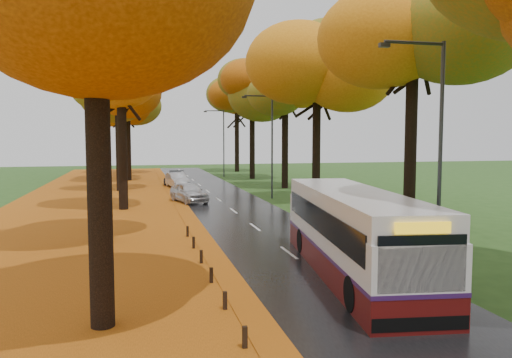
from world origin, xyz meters
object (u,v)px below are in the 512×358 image
object	(u,v)px
streetlamp_near	(434,139)
streetlamp_far	(222,138)
streetlamp_mid	(269,138)
car_silver	(177,180)
car_dark	(175,178)
car_white	(189,192)
bus	(353,231)

from	to	relation	value
streetlamp_near	streetlamp_far	bearing A→B (deg)	90.00
streetlamp_mid	car_silver	distance (m)	12.52
streetlamp_near	car_dark	bearing A→B (deg)	99.91
car_white	bus	bearing A→B (deg)	-96.63
car_silver	bus	bearing A→B (deg)	-92.46
streetlamp_mid	car_dark	xyz separation A→B (m)	(-6.25, 13.78, -4.04)
car_dark	car_silver	bearing A→B (deg)	-79.73
streetlamp_mid	car_dark	distance (m)	15.66
streetlamp_mid	car_silver	xyz separation A→B (m)	(-6.30, 10.06, -3.98)
bus	car_dark	xyz separation A→B (m)	(-3.52, 35.33, -0.87)
streetlamp_far	car_white	world-z (taller)	streetlamp_far
streetlamp_mid	streetlamp_far	size ratio (longest dim) A/B	1.00
bus	car_white	size ratio (longest dim) A/B	2.64
car_white	car_dark	bearing A→B (deg)	73.36
streetlamp_mid	car_silver	size ratio (longest dim) A/B	1.91
car_dark	streetlamp_mid	bearing A→B (deg)	-54.62
car_silver	car_dark	world-z (taller)	car_silver
car_white	car_dark	world-z (taller)	car_white
streetlamp_near	car_silver	bearing A→B (deg)	101.11
streetlamp_mid	bus	bearing A→B (deg)	-97.22
car_white	car_silver	size ratio (longest dim) A/B	1.01
streetlamp_far	car_white	bearing A→B (deg)	-105.32
car_silver	car_white	bearing A→B (deg)	-98.89
streetlamp_near	car_silver	xyz separation A→B (m)	(-6.30, 32.06, -3.98)
streetlamp_near	bus	size ratio (longest dim) A/B	0.72
bus	car_white	xyz separation A→B (m)	(-3.56, 20.56, -0.79)
car_white	streetlamp_near	bearing A→B (deg)	-89.78
car_white	car_silver	world-z (taller)	car_white
bus	car_white	distance (m)	20.89
streetlamp_near	streetlamp_mid	bearing A→B (deg)	90.00
streetlamp_near	car_white	size ratio (longest dim) A/B	1.89
streetlamp_far	car_silver	size ratio (longest dim) A/B	1.91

